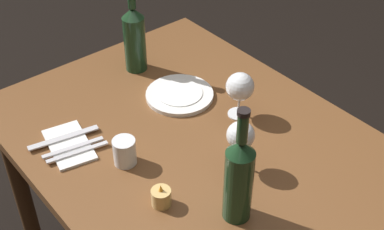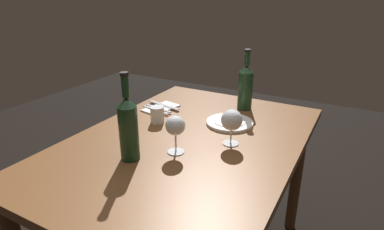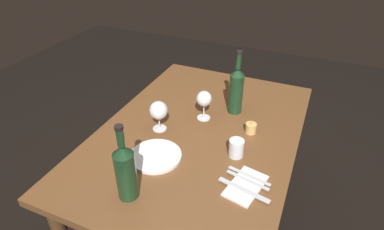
{
  "view_description": "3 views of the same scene",
  "coord_description": "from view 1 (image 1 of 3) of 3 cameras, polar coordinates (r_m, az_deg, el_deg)",
  "views": [
    {
      "loc": [
        -0.86,
        0.76,
        1.77
      ],
      "look_at": [
        0.07,
        -0.01,
        0.81
      ],
      "focal_mm": 49.89,
      "sensor_mm": 36.0,
      "label": 1
    },
    {
      "loc": [
        -1.07,
        -0.61,
        1.34
      ],
      "look_at": [
        0.06,
        0.0,
        0.83
      ],
      "focal_mm": 30.25,
      "sensor_mm": 36.0,
      "label": 2
    },
    {
      "loc": [
        1.14,
        0.46,
        1.64
      ],
      "look_at": [
        0.03,
        -0.02,
        0.85
      ],
      "focal_mm": 30.03,
      "sensor_mm": 36.0,
      "label": 3
    }
  ],
  "objects": [
    {
      "name": "dining_table",
      "position": [
        1.6,
        1.39,
        -5.9
      ],
      "size": [
        1.3,
        0.9,
        0.74
      ],
      "color": "brown",
      "rests_on": "ground"
    },
    {
      "name": "wine_glass_left",
      "position": [
        1.6,
        5.15,
        2.95
      ],
      "size": [
        0.09,
        0.09,
        0.15
      ],
      "color": "white",
      "rests_on": "dining_table"
    },
    {
      "name": "wine_glass_right",
      "position": [
        1.42,
        5.21,
        -2.3
      ],
      "size": [
        0.08,
        0.08,
        0.15
      ],
      "color": "white",
      "rests_on": "dining_table"
    },
    {
      "name": "wine_bottle",
      "position": [
        1.27,
        5.03,
        -6.7
      ],
      "size": [
        0.07,
        0.07,
        0.33
      ],
      "color": "#19381E",
      "rests_on": "dining_table"
    },
    {
      "name": "wine_bottle_second",
      "position": [
        1.82,
        -6.18,
        8.24
      ],
      "size": [
        0.08,
        0.08,
        0.31
      ],
      "color": "#19381E",
      "rests_on": "dining_table"
    },
    {
      "name": "water_tumbler",
      "position": [
        1.48,
        -7.21,
        -4.02
      ],
      "size": [
        0.06,
        0.06,
        0.08
      ],
      "color": "white",
      "rests_on": "dining_table"
    },
    {
      "name": "votive_candle",
      "position": [
        1.37,
        -3.31,
        -8.8
      ],
      "size": [
        0.05,
        0.05,
        0.07
      ],
      "color": "#DBB266",
      "rests_on": "dining_table"
    },
    {
      "name": "dinner_plate",
      "position": [
        1.73,
        -1.34,
        2.19
      ],
      "size": [
        0.22,
        0.22,
        0.02
      ],
      "color": "white",
      "rests_on": "dining_table"
    },
    {
      "name": "folded_napkin",
      "position": [
        1.59,
        -13.01,
        -3.11
      ],
      "size": [
        0.21,
        0.15,
        0.01
      ],
      "color": "white",
      "rests_on": "dining_table"
    },
    {
      "name": "fork_inner",
      "position": [
        1.56,
        -12.6,
        -3.41
      ],
      "size": [
        0.05,
        0.18,
        0.0
      ],
      "color": "silver",
      "rests_on": "folded_napkin"
    },
    {
      "name": "fork_outer",
      "position": [
        1.55,
        -12.15,
        -3.89
      ],
      "size": [
        0.05,
        0.18,
        0.0
      ],
      "color": "silver",
      "rests_on": "folded_napkin"
    },
    {
      "name": "table_knife",
      "position": [
        1.6,
        -13.56,
        -2.38
      ],
      "size": [
        0.06,
        0.21,
        0.0
      ],
      "color": "silver",
      "rests_on": "folded_napkin"
    }
  ]
}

